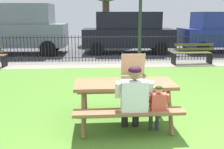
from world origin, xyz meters
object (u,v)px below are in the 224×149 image
park_bench_center (192,54)px  parked_car_left (128,31)px  parked_car_far_left (18,28)px  parked_car_center (224,31)px  pizza_box_open (134,76)px  child_at_table (157,105)px  picnic_table_foreground (125,92)px  adult_at_table (133,97)px

park_bench_center → parked_car_left: bearing=124.2°
parked_car_far_left → parked_car_center: size_ratio=1.02×
parked_car_left → parked_car_center: same height
pizza_box_open → park_bench_center: 6.28m
child_at_table → park_bench_center: child_at_table is taller
picnic_table_foreground → park_bench_center: (3.42, 5.45, -0.18)m
parked_car_far_left → child_at_table: bearing=-62.7°
picnic_table_foreground → parked_car_far_left: (-4.28, 8.67, 0.71)m
child_at_table → parked_car_far_left: size_ratio=0.18×
adult_at_table → pizza_box_open: bearing=80.8°
adult_at_table → parked_car_far_left: parked_car_far_left is taller
parked_car_left → parked_car_far_left: bearing=180.0°
pizza_box_open → child_at_table: size_ratio=0.63×
parked_car_center → picnic_table_foreground: bearing=-126.4°
pizza_box_open → parked_car_far_left: bearing=117.4°
park_bench_center → child_at_table: bearing=-116.2°
child_at_table → parked_car_left: (0.75, 9.20, 0.57)m
parked_car_far_left → parked_car_left: parked_car_far_left is taller
child_at_table → parked_car_far_left: bearing=117.3°
adult_at_table → parked_car_far_left: size_ratio=0.25×
picnic_table_foreground → child_at_table: bearing=-48.0°
parked_car_far_left → parked_car_left: (5.51, -0.00, -0.21)m
pizza_box_open → parked_car_left: (1.05, 8.58, 0.23)m
parked_car_far_left → adult_at_table: bearing=-64.6°
pizza_box_open → parked_car_far_left: parked_car_far_left is taller
picnic_table_foreground → park_bench_center: 6.43m
picnic_table_foreground → parked_car_center: 10.78m
park_bench_center → parked_car_left: size_ratio=0.34×
picnic_table_foreground → parked_car_center: size_ratio=0.39×
park_bench_center → parked_car_center: 4.43m
adult_at_table → park_bench_center: (3.34, 5.95, -0.24)m
picnic_table_foreground → park_bench_center: park_bench_center is taller
child_at_table → pizza_box_open: bearing=115.6°
adult_at_table → park_bench_center: 6.82m
adult_at_table → parked_car_far_left: bearing=115.4°
picnic_table_foreground → parked_car_left: size_ratio=0.38×
picnic_table_foreground → pizza_box_open: bearing=26.7°
park_bench_center → parked_car_center: bearing=47.4°
park_bench_center → parked_car_far_left: (-7.70, 3.22, 0.89)m
park_bench_center → pizza_box_open: bearing=-121.2°
parked_car_center → adult_at_table: bearing=-124.5°
adult_at_table → parked_car_center: bearing=55.5°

